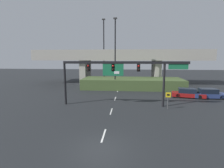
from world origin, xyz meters
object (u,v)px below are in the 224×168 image
at_px(signal_gantry, 121,70).
at_px(highway_light_pole_far, 104,51).
at_px(parked_sedan_mid_right, 209,94).
at_px(speed_limit_sign, 168,98).
at_px(highway_light_pole_near, 115,53).
at_px(parked_sedan_near_right, 188,93).

distance_m(signal_gantry, highway_light_pole_far, 17.19).
distance_m(signal_gantry, parked_sedan_mid_right, 14.66).
bearing_deg(speed_limit_sign, parked_sedan_mid_right, 40.72).
bearing_deg(highway_light_pole_near, signal_gantry, -82.15).
distance_m(speed_limit_sign, parked_sedan_mid_right, 9.84).
xyz_separation_m(signal_gantry, parked_sedan_near_right, (10.13, 5.53, -3.94)).
bearing_deg(highway_light_pole_near, parked_sedan_mid_right, -22.24).
relative_size(highway_light_pole_near, parked_sedan_near_right, 2.62).
xyz_separation_m(signal_gantry, highway_light_pole_far, (-4.39, 16.37, 2.90)).
height_order(highway_light_pole_near, highway_light_pole_far, highway_light_pole_far).
xyz_separation_m(speed_limit_sign, highway_light_pole_far, (-10.06, 17.51, 6.12)).
relative_size(signal_gantry, speed_limit_sign, 7.45).
bearing_deg(highway_light_pole_far, speed_limit_sign, -60.12).
bearing_deg(parked_sedan_near_right, highway_light_pole_far, 155.79).
distance_m(signal_gantry, parked_sedan_near_right, 12.19).
xyz_separation_m(signal_gantry, parked_sedan_mid_right, (13.11, 5.27, -3.92)).
relative_size(speed_limit_sign, parked_sedan_near_right, 0.41).
bearing_deg(parked_sedan_mid_right, highway_light_pole_near, 157.19).
height_order(signal_gantry, highway_light_pole_near, highway_light_pole_near).
xyz_separation_m(speed_limit_sign, parked_sedan_mid_right, (7.44, 6.41, -0.69)).
bearing_deg(highway_light_pole_far, highway_light_pole_near, -60.90).
height_order(highway_light_pole_far, parked_sedan_near_right, highway_light_pole_far).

